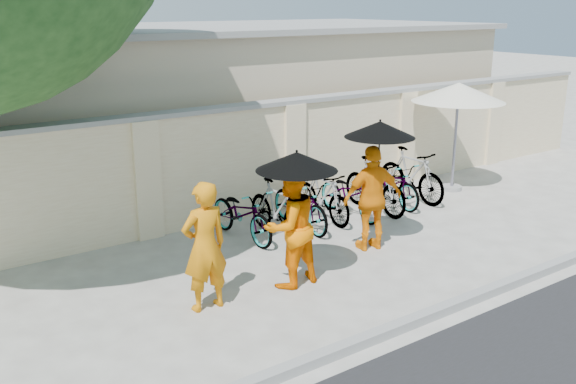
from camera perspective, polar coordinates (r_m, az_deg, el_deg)
ground at (r=9.13m, az=1.69°, el=-8.27°), size 80.00×80.00×0.00m
kerb at (r=7.96m, az=9.27°, el=-11.95°), size 40.00×0.16×0.12m
compound_wall at (r=11.84m, az=-3.78°, el=2.65°), size 20.00×0.30×2.00m
building_behind at (r=15.46m, az=-8.16°, el=8.05°), size 14.00×6.00×3.20m
monk_left at (r=8.21m, az=-7.42°, el=-4.83°), size 0.63×0.41×1.71m
monk_center at (r=8.83m, az=0.19°, el=-3.07°), size 0.89×0.72×1.73m
parasol_center at (r=8.53m, az=0.78°, el=2.75°), size 1.11×1.11×0.94m
monk_right at (r=10.23m, az=7.53°, el=-0.54°), size 1.07×0.65×1.70m
parasol_right at (r=9.92m, az=8.17°, el=5.54°), size 1.09×1.09×1.13m
patio_umbrella at (r=13.67m, az=14.92°, el=8.45°), size 2.07×2.07×2.27m
bike_0 at (r=10.72m, az=-4.10°, el=-1.92°), size 0.67×1.72×0.89m
bike_1 at (r=10.82m, az=-0.95°, el=-1.50°), size 0.46×1.60×0.96m
bike_2 at (r=11.22m, az=1.13°, el=-1.05°), size 0.70×1.72×0.88m
bike_3 at (r=11.60m, az=3.12°, el=-0.32°), size 0.52×1.60×0.95m
bike_4 at (r=11.87m, az=5.57°, el=-0.18°), size 0.58×1.65×0.87m
bike_5 at (r=12.18m, az=7.72°, el=0.57°), size 0.54×1.72×1.03m
bike_6 at (r=12.68m, az=9.12°, el=0.77°), size 0.69×1.69×0.87m
bike_7 at (r=13.04m, az=10.91°, el=1.53°), size 0.50×1.75×1.05m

